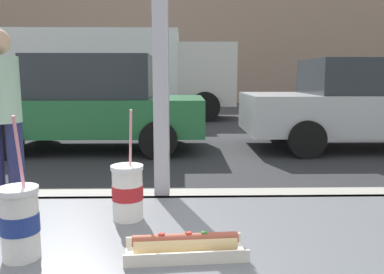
{
  "coord_description": "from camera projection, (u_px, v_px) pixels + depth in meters",
  "views": [
    {
      "loc": [
        0.07,
        -1.24,
        1.38
      ],
      "look_at": [
        0.14,
        1.84,
        0.9
      ],
      "focal_mm": 37.03,
      "sensor_mm": 36.0,
      "label": 1
    }
  ],
  "objects": [
    {
      "name": "ground_plane",
      "position": [
        180.0,
        134.0,
        9.34
      ],
      "size": [
        60.0,
        60.0,
        0.0
      ],
      "primitive_type": "plane",
      "color": "#2D2D30"
    },
    {
      "name": "soda_cup_left",
      "position": [
        20.0,
        222.0,
        0.86
      ],
      "size": [
        0.09,
        0.09,
        0.32
      ],
      "color": "silver",
      "rests_on": "window_counter"
    },
    {
      "name": "parked_car_green",
      "position": [
        93.0,
        103.0,
        7.37
      ],
      "size": [
        4.11,
        2.07,
        1.74
      ],
      "color": "#236B38",
      "rests_on": "ground"
    },
    {
      "name": "pedestrian",
      "position": [
        2.0,
        112.0,
        3.39
      ],
      "size": [
        0.32,
        0.32,
        1.63
      ],
      "color": "#20234B",
      "rests_on": "sidewalk_strip"
    },
    {
      "name": "parked_car_silver",
      "position": [
        369.0,
        103.0,
        7.5
      ],
      "size": [
        4.66,
        2.05,
        1.68
      ],
      "color": "#BCBCC1",
      "rests_on": "ground"
    },
    {
      "name": "soda_cup_right",
      "position": [
        128.0,
        191.0,
        1.1
      ],
      "size": [
        0.09,
        0.09,
        0.31
      ],
      "color": "white",
      "rests_on": "window_counter"
    },
    {
      "name": "hotdog_tray_near",
      "position": [
        185.0,
        246.0,
        0.89
      ],
      "size": [
        0.28,
        0.12,
        0.05
      ],
      "color": "beige",
      "rests_on": "window_counter"
    },
    {
      "name": "building_facade_far",
      "position": [
        181.0,
        44.0,
        20.18
      ],
      "size": [
        28.0,
        1.2,
        5.89
      ],
      "primitive_type": "cube",
      "color": "gray",
      "rests_on": "ground"
    },
    {
      "name": "box_truck",
      "position": [
        115.0,
        70.0,
        12.6
      ],
      "size": [
        7.32,
        2.44,
        2.74
      ],
      "color": "silver",
      "rests_on": "ground"
    },
    {
      "name": "sidewalk_strip",
      "position": [
        174.0,
        250.0,
        3.01
      ],
      "size": [
        16.0,
        2.8,
        0.14
      ],
      "primitive_type": "cube",
      "color": "#B2ADA3",
      "rests_on": "ground"
    }
  ]
}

